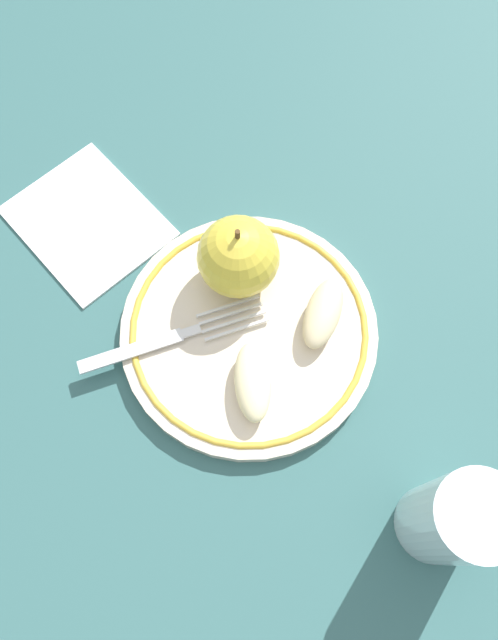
# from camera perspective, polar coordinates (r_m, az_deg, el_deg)

# --- Properties ---
(ground_plane) EXTENTS (2.00, 2.00, 0.00)m
(ground_plane) POSITION_cam_1_polar(r_m,az_deg,el_deg) (0.57, 1.04, -2.10)
(ground_plane) COLOR #315D5D
(plate) EXTENTS (0.23, 0.23, 0.02)m
(plate) POSITION_cam_1_polar(r_m,az_deg,el_deg) (0.56, -0.00, -1.04)
(plate) COLOR beige
(plate) RESTS_ON ground_plane
(apple_red_whole) EXTENTS (0.07, 0.07, 0.08)m
(apple_red_whole) POSITION_cam_1_polar(r_m,az_deg,el_deg) (0.54, -0.83, 5.83)
(apple_red_whole) COLOR gold
(apple_red_whole) RESTS_ON plate
(apple_slice_front) EXTENTS (0.05, 0.07, 0.02)m
(apple_slice_front) POSITION_cam_1_polar(r_m,az_deg,el_deg) (0.53, 0.32, -5.70)
(apple_slice_front) COLOR beige
(apple_slice_front) RESTS_ON plate
(apple_slice_back) EXTENTS (0.07, 0.07, 0.02)m
(apple_slice_back) POSITION_cam_1_polar(r_m,az_deg,el_deg) (0.55, 6.67, 0.94)
(apple_slice_back) COLOR beige
(apple_slice_back) RESTS_ON plate
(fork) EXTENTS (0.17, 0.03, 0.00)m
(fork) POSITION_cam_1_polar(r_m,az_deg,el_deg) (0.55, -7.45, -1.73)
(fork) COLOR silver
(fork) RESTS_ON plate
(drinking_glass) EXTENTS (0.06, 0.06, 0.12)m
(drinking_glass) POSITION_cam_1_polar(r_m,az_deg,el_deg) (0.50, 18.24, -16.96)
(drinking_glass) COLOR white
(drinking_glass) RESTS_ON ground_plane
(napkin_folded) EXTENTS (0.17, 0.18, 0.01)m
(napkin_folded) POSITION_cam_1_polar(r_m,az_deg,el_deg) (0.64, -14.56, 8.76)
(napkin_folded) COLOR white
(napkin_folded) RESTS_ON ground_plane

